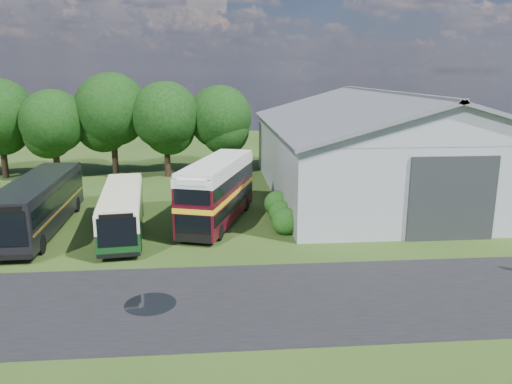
{
  "coord_description": "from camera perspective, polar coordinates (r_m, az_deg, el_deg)",
  "views": [
    {
      "loc": [
        1.31,
        -22.84,
        9.68
      ],
      "look_at": [
        3.98,
        8.0,
        2.16
      ],
      "focal_mm": 35.0,
      "sensor_mm": 36.0,
      "label": 1
    }
  ],
  "objects": [
    {
      "name": "shrub_mid",
      "position": [
        32.6,
        2.85,
        -3.63
      ],
      "size": [
        1.6,
        1.6,
        1.6
      ],
      "primitive_type": "sphere",
      "color": "#194714",
      "rests_on": "ground"
    },
    {
      "name": "asphalt_road",
      "position": [
        22.14,
        -0.07,
        -12.27
      ],
      "size": [
        60.0,
        8.0,
        0.02
      ],
      "primitive_type": "cube",
      "color": "black",
      "rests_on": "ground"
    },
    {
      "name": "tree_right_b",
      "position": [
        47.63,
        -4.13,
        8.52
      ],
      "size": [
        5.98,
        5.98,
        8.45
      ],
      "color": "black",
      "rests_on": "ground"
    },
    {
      "name": "shrub_back",
      "position": [
        34.5,
        2.41,
        -2.65
      ],
      "size": [
        1.8,
        1.8,
        1.8
      ],
      "primitive_type": "sphere",
      "color": "#194714",
      "rests_on": "ground"
    },
    {
      "name": "tree_right_a",
      "position": [
        47.01,
        -10.3,
        8.57
      ],
      "size": [
        6.26,
        6.26,
        8.83
      ],
      "color": "black",
      "rests_on": "ground"
    },
    {
      "name": "storage_shed",
      "position": [
        41.53,
        14.43,
        5.6
      ],
      "size": [
        18.8,
        24.8,
        8.15
      ],
      "color": "gray",
      "rests_on": "ground"
    },
    {
      "name": "puddle",
      "position": [
        22.25,
        -11.98,
        -12.45
      ],
      "size": [
        2.2,
        2.2,
        0.01
      ],
      "primitive_type": "cylinder",
      "color": "black",
      "rests_on": "ground"
    },
    {
      "name": "tree_left_b",
      "position": [
        48.7,
        -22.2,
        7.44
      ],
      "size": [
        5.78,
        5.78,
        8.16
      ],
      "color": "black",
      "rests_on": "ground"
    },
    {
      "name": "ground",
      "position": [
        24.84,
        -7.67,
        -9.41
      ],
      "size": [
        120.0,
        120.0,
        0.0
      ],
      "primitive_type": "plane",
      "color": "#233D13",
      "rests_on": "ground"
    },
    {
      "name": "bus_green_single",
      "position": [
        31.34,
        -15.03,
        -2.02
      ],
      "size": [
        3.47,
        10.17,
        2.75
      ],
      "rotation": [
        0.0,
        0.0,
        0.12
      ],
      "color": "black",
      "rests_on": "ground"
    },
    {
      "name": "bus_dark_single",
      "position": [
        33.44,
        -23.59,
        -1.24
      ],
      "size": [
        3.1,
        11.93,
        3.27
      ],
      "rotation": [
        0.0,
        0.0,
        0.03
      ],
      "color": "black",
      "rests_on": "ground"
    },
    {
      "name": "bus_maroon_double",
      "position": [
        32.31,
        -4.41,
        -0.01
      ],
      "size": [
        5.25,
        9.93,
        4.14
      ],
      "rotation": [
        0.0,
        0.0,
        -0.31
      ],
      "color": "black",
      "rests_on": "ground"
    },
    {
      "name": "shrub_front",
      "position": [
        30.72,
        3.35,
        -4.73
      ],
      "size": [
        1.7,
        1.7,
        1.7
      ],
      "primitive_type": "sphere",
      "color": "#194714",
      "rests_on": "ground"
    },
    {
      "name": "tree_mid",
      "position": [
        48.66,
        -16.16,
        9.01
      ],
      "size": [
        6.8,
        6.8,
        9.6
      ],
      "color": "black",
      "rests_on": "ground"
    }
  ]
}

